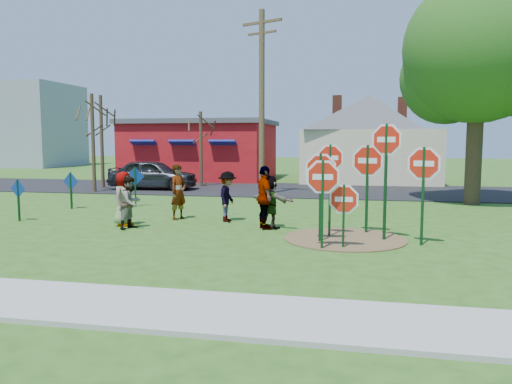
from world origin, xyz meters
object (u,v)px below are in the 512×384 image
(suv, at_px, (153,174))
(stop_sign_d, at_px, (368,167))
(stop_sign_a, at_px, (323,184))
(person_b, at_px, (178,192))
(leafy_tree, at_px, (482,57))
(stop_sign_c, at_px, (386,154))
(person_a, at_px, (123,199))
(stop_sign_b, at_px, (330,166))
(utility_pole, at_px, (262,99))

(suv, bearing_deg, stop_sign_d, -136.81)
(stop_sign_a, bearing_deg, person_b, 138.31)
(suv, height_order, leafy_tree, leafy_tree)
(person_b, height_order, leafy_tree, leafy_tree)
(stop_sign_c, relative_size, person_a, 1.92)
(stop_sign_b, height_order, leafy_tree, leafy_tree)
(stop_sign_c, height_order, person_a, stop_sign_c)
(person_b, distance_m, suv, 10.08)
(utility_pole, relative_size, leafy_tree, 0.93)
(stop_sign_c, distance_m, person_b, 6.97)
(stop_sign_b, bearing_deg, leafy_tree, 66.12)
(suv, height_order, utility_pole, utility_pole)
(person_a, relative_size, utility_pole, 0.19)
(stop_sign_b, height_order, suv, stop_sign_b)
(stop_sign_c, height_order, leafy_tree, leafy_tree)
(leafy_tree, bearing_deg, stop_sign_d, -121.43)
(stop_sign_a, bearing_deg, person_a, 155.21)
(stop_sign_a, distance_m, stop_sign_d, 2.58)
(stop_sign_c, bearing_deg, person_b, -173.88)
(stop_sign_b, xyz_separation_m, person_b, (-5.04, 2.01, -1.00))
(utility_pole, distance_m, leafy_tree, 9.34)
(stop_sign_a, height_order, leafy_tree, leafy_tree)
(stop_sign_a, xyz_separation_m, stop_sign_c, (1.52, 1.36, 0.68))
(suv, distance_m, utility_pole, 7.21)
(stop_sign_d, bearing_deg, utility_pole, 132.29)
(stop_sign_b, relative_size, person_b, 1.45)
(stop_sign_b, bearing_deg, person_a, -174.88)
(stop_sign_b, distance_m, utility_pole, 10.49)
(person_a, bearing_deg, utility_pole, -9.73)
(person_a, bearing_deg, suv, 24.92)
(stop_sign_b, bearing_deg, suv, 141.93)
(stop_sign_b, relative_size, utility_pole, 0.31)
(leafy_tree, bearing_deg, utility_pole, 171.03)
(stop_sign_c, distance_m, person_a, 7.86)
(stop_sign_d, bearing_deg, stop_sign_a, -100.65)
(person_a, relative_size, person_b, 0.92)
(person_a, bearing_deg, leafy_tree, -51.03)
(stop_sign_d, bearing_deg, stop_sign_c, -51.38)
(stop_sign_a, distance_m, stop_sign_c, 2.15)
(stop_sign_b, xyz_separation_m, utility_pole, (-3.69, 9.48, 2.56))
(suv, bearing_deg, leafy_tree, -104.06)
(stop_sign_a, xyz_separation_m, leafy_tree, (5.53, 9.62, 4.30))
(stop_sign_c, xyz_separation_m, person_b, (-6.46, 2.24, -1.34))
(stop_sign_a, distance_m, person_b, 6.15)
(utility_pole, bearing_deg, person_a, -106.14)
(suv, bearing_deg, stop_sign_b, -141.58)
(stop_sign_d, relative_size, leafy_tree, 0.29)
(person_b, height_order, utility_pole, utility_pole)
(stop_sign_b, height_order, stop_sign_c, stop_sign_c)
(stop_sign_b, height_order, person_b, stop_sign_b)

